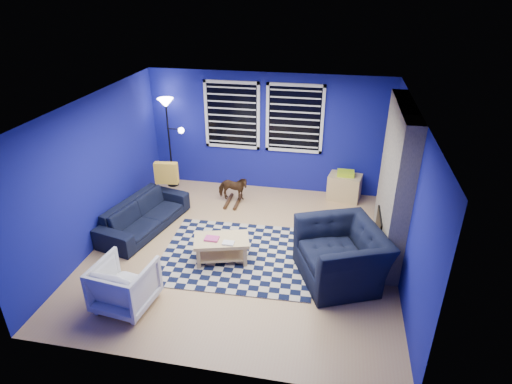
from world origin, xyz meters
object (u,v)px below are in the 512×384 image
at_px(cabinet, 344,187).
at_px(armchair_big, 341,254).
at_px(rocking_horse, 233,188).
at_px(coffee_table, 221,245).
at_px(floor_lamp, 168,115).
at_px(armchair_bent, 125,285).
at_px(sofa, 144,215).
at_px(tv, 393,142).

bearing_deg(cabinet, armchair_big, -79.88).
height_order(rocking_horse, coffee_table, rocking_horse).
bearing_deg(coffee_table, armchair_big, -2.59).
bearing_deg(cabinet, floor_lamp, -168.42).
height_order(armchair_bent, cabinet, armchair_bent).
bearing_deg(floor_lamp, cabinet, 0.61).
distance_m(rocking_horse, cabinet, 2.31).
distance_m(rocking_horse, floor_lamp, 2.04).
bearing_deg(floor_lamp, armchair_bent, -78.93).
bearing_deg(sofa, cabinet, -49.02).
distance_m(armchair_bent, floor_lamp, 4.10).
height_order(sofa, armchair_bent, armchair_bent).
relative_size(rocking_horse, cabinet, 0.88).
height_order(tv, floor_lamp, floor_lamp).
distance_m(armchair_big, floor_lamp, 4.68).
xyz_separation_m(armchair_big, armchair_bent, (-2.93, -1.19, -0.07)).
distance_m(tv, coffee_table, 3.75).
bearing_deg(sofa, armchair_bent, -149.88).
relative_size(sofa, coffee_table, 1.96).
distance_m(coffee_table, floor_lamp, 3.38).
height_order(tv, rocking_horse, tv).
relative_size(coffee_table, cabinet, 1.36).
relative_size(sofa, armchair_bent, 2.47).
distance_m(tv, sofa, 4.79).
bearing_deg(rocking_horse, floor_lamp, 68.95).
xyz_separation_m(tv, armchair_big, (-0.83, -2.43, -0.98)).
height_order(armchair_bent, rocking_horse, armchair_bent).
bearing_deg(armchair_big, floor_lamp, -148.67).
bearing_deg(rocking_horse, tv, -82.51).
xyz_separation_m(coffee_table, cabinet, (1.93, 2.60, -0.02)).
bearing_deg(rocking_horse, coffee_table, -171.22).
bearing_deg(armchair_bent, floor_lamp, -71.48).
relative_size(cabinet, floor_lamp, 0.37).
xyz_separation_m(armchair_bent, rocking_horse, (0.75, 3.25, -0.02)).
bearing_deg(sofa, coffee_table, -100.09).
height_order(cabinet, floor_lamp, floor_lamp).
height_order(armchair_big, coffee_table, armchair_big).
relative_size(armchair_bent, cabinet, 1.08).
bearing_deg(armchair_bent, coffee_table, -121.58).
height_order(coffee_table, cabinet, cabinet).
distance_m(armchair_bent, coffee_table, 1.65).
relative_size(rocking_horse, coffee_table, 0.65).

